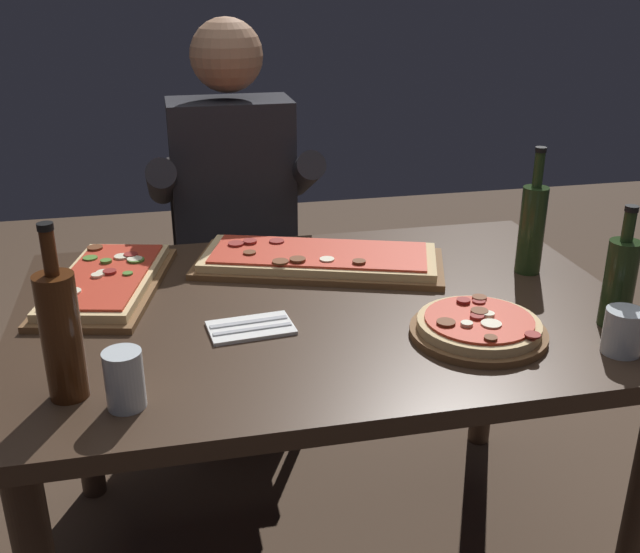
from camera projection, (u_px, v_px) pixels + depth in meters
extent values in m
plane|color=#4C3828|center=(324.00, 553.00, 1.98)|extent=(6.40, 6.40, 0.00)
cube|color=#3D2B1E|center=(325.00, 312.00, 1.70)|extent=(1.40, 0.96, 0.04)
cylinder|color=#3D2B1E|center=(640.00, 516.00, 1.61)|extent=(0.07, 0.07, 0.70)
cylinder|color=#3D2B1E|center=(81.00, 391.00, 2.09)|extent=(0.07, 0.07, 0.70)
cylinder|color=#3D2B1E|center=(487.00, 347.00, 2.33)|extent=(0.07, 0.07, 0.70)
cube|color=brown|center=(319.00, 264.00, 1.91)|extent=(0.69, 0.45, 0.02)
cube|color=#E5C184|center=(319.00, 257.00, 1.90)|extent=(0.64, 0.41, 0.02)
cube|color=red|center=(319.00, 253.00, 1.90)|extent=(0.59, 0.37, 0.01)
cylinder|color=brown|center=(250.00, 253.00, 1.88)|extent=(0.03, 0.03, 0.01)
cylinder|color=maroon|center=(236.00, 244.00, 1.94)|extent=(0.04, 0.04, 0.01)
cylinder|color=maroon|center=(250.00, 242.00, 1.96)|extent=(0.04, 0.04, 0.01)
cylinder|color=brown|center=(298.00, 260.00, 1.83)|extent=(0.04, 0.04, 0.01)
cylinder|color=beige|center=(327.00, 259.00, 1.84)|extent=(0.04, 0.04, 0.00)
cylinder|color=brown|center=(280.00, 262.00, 1.83)|extent=(0.04, 0.04, 0.00)
cylinder|color=maroon|center=(277.00, 241.00, 1.96)|extent=(0.04, 0.04, 0.00)
cylinder|color=brown|center=(359.00, 262.00, 1.82)|extent=(0.03, 0.03, 0.01)
cube|color=brown|center=(107.00, 286.00, 1.77)|extent=(0.35, 0.52, 0.02)
cube|color=#E5C184|center=(106.00, 280.00, 1.77)|extent=(0.31, 0.48, 0.02)
cube|color=red|center=(106.00, 275.00, 1.76)|extent=(0.27, 0.44, 0.01)
cylinder|color=beige|center=(72.00, 291.00, 1.66)|extent=(0.04, 0.04, 0.00)
cylinder|color=#4C7F2D|center=(136.00, 260.00, 1.84)|extent=(0.04, 0.04, 0.01)
cylinder|color=maroon|center=(131.00, 255.00, 1.86)|extent=(0.04, 0.04, 0.01)
cylinder|color=beige|center=(97.00, 275.00, 1.74)|extent=(0.03, 0.03, 0.01)
cylinder|color=#4C7F2D|center=(128.00, 273.00, 1.76)|extent=(0.02, 0.02, 0.00)
cylinder|color=beige|center=(122.00, 257.00, 1.86)|extent=(0.04, 0.04, 0.01)
cylinder|color=#4C7F2D|center=(106.00, 261.00, 1.83)|extent=(0.03, 0.03, 0.01)
cylinder|color=beige|center=(103.00, 272.00, 1.76)|extent=(0.03, 0.03, 0.00)
cylinder|color=brown|center=(95.00, 248.00, 1.92)|extent=(0.04, 0.04, 0.01)
cylinder|color=#4C7F2D|center=(90.00, 258.00, 1.85)|extent=(0.04, 0.04, 0.00)
cylinder|color=maroon|center=(110.00, 272.00, 1.76)|extent=(0.03, 0.03, 0.01)
cylinder|color=beige|center=(135.00, 259.00, 1.84)|extent=(0.04, 0.04, 0.01)
cylinder|color=brown|center=(478.00, 333.00, 1.55)|extent=(0.29, 0.29, 0.02)
cylinder|color=#E5C184|center=(479.00, 325.00, 1.54)|extent=(0.26, 0.26, 0.02)
cylinder|color=#B72D19|center=(479.00, 319.00, 1.54)|extent=(0.23, 0.23, 0.01)
cylinder|color=brown|center=(479.00, 312.00, 1.55)|extent=(0.04, 0.04, 0.01)
cylinder|color=brown|center=(479.00, 298.00, 1.62)|extent=(0.03, 0.03, 0.01)
cylinder|color=maroon|center=(477.00, 317.00, 1.53)|extent=(0.03, 0.03, 0.01)
cylinder|color=brown|center=(446.00, 323.00, 1.51)|extent=(0.04, 0.04, 0.01)
cylinder|color=beige|center=(488.00, 314.00, 1.54)|extent=(0.03, 0.03, 0.01)
cylinder|color=beige|center=(491.00, 324.00, 1.51)|extent=(0.04, 0.04, 0.00)
cylinder|color=maroon|center=(533.00, 335.00, 1.46)|extent=(0.03, 0.03, 0.00)
cylinder|color=beige|center=(467.00, 324.00, 1.50)|extent=(0.03, 0.03, 0.01)
cylinder|color=maroon|center=(463.00, 301.00, 1.60)|extent=(0.03, 0.03, 0.01)
cylinder|color=brown|center=(491.00, 338.00, 1.45)|extent=(0.03, 0.03, 0.01)
cylinder|color=maroon|center=(479.00, 301.00, 1.61)|extent=(0.03, 0.03, 0.00)
cylinder|color=#47230F|center=(62.00, 337.00, 1.29)|extent=(0.07, 0.07, 0.24)
cylinder|color=#47230F|center=(49.00, 253.00, 1.23)|extent=(0.02, 0.02, 0.08)
cylinder|color=black|center=(45.00, 227.00, 1.21)|extent=(0.03, 0.03, 0.01)
cylinder|color=#233819|center=(619.00, 284.00, 1.57)|extent=(0.07, 0.07, 0.19)
cylinder|color=#233819|center=(629.00, 227.00, 1.52)|extent=(0.03, 0.03, 0.07)
cylinder|color=black|center=(632.00, 209.00, 1.50)|extent=(0.03, 0.03, 0.01)
cylinder|color=#233819|center=(532.00, 230.00, 1.84)|extent=(0.06, 0.06, 0.22)
cylinder|color=#233819|center=(539.00, 170.00, 1.78)|extent=(0.02, 0.02, 0.09)
cylinder|color=black|center=(541.00, 150.00, 1.76)|extent=(0.03, 0.03, 0.01)
cylinder|color=silver|center=(124.00, 379.00, 1.28)|extent=(0.07, 0.07, 0.11)
cylinder|color=silver|center=(126.00, 393.00, 1.29)|extent=(0.06, 0.06, 0.05)
cylinder|color=silver|center=(623.00, 331.00, 1.47)|extent=(0.08, 0.08, 0.09)
cylinder|color=silver|center=(621.00, 344.00, 1.48)|extent=(0.06, 0.06, 0.04)
cube|color=white|center=(251.00, 328.00, 1.58)|extent=(0.19, 0.13, 0.01)
cube|color=silver|center=(253.00, 329.00, 1.56)|extent=(0.17, 0.03, 0.00)
cube|color=silver|center=(249.00, 322.00, 1.59)|extent=(0.17, 0.03, 0.00)
cube|color=black|center=(238.00, 297.00, 2.49)|extent=(0.44, 0.44, 0.04)
cube|color=black|center=(229.00, 214.00, 2.59)|extent=(0.40, 0.04, 0.42)
cylinder|color=black|center=(189.00, 389.00, 2.37)|extent=(0.04, 0.04, 0.41)
cylinder|color=black|center=(304.00, 376.00, 2.45)|extent=(0.04, 0.04, 0.41)
cylinder|color=black|center=(183.00, 336.00, 2.72)|extent=(0.04, 0.04, 0.41)
cylinder|color=black|center=(285.00, 326.00, 2.79)|extent=(0.04, 0.04, 0.41)
cylinder|color=#23232D|center=(216.00, 379.00, 2.39)|extent=(0.11, 0.11, 0.45)
cylinder|color=#23232D|center=(277.00, 372.00, 2.43)|extent=(0.11, 0.11, 0.45)
cube|color=#23232D|center=(240.00, 286.00, 2.37)|extent=(0.34, 0.40, 0.12)
cube|color=#232328|center=(232.00, 182.00, 2.34)|extent=(0.38, 0.22, 0.52)
sphere|color=#A37556|center=(226.00, 55.00, 2.19)|extent=(0.22, 0.22, 0.22)
cylinder|color=#232328|center=(162.00, 182.00, 2.24)|extent=(0.09, 0.31, 0.21)
cylinder|color=#232328|center=(303.00, 174.00, 2.33)|extent=(0.09, 0.31, 0.21)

